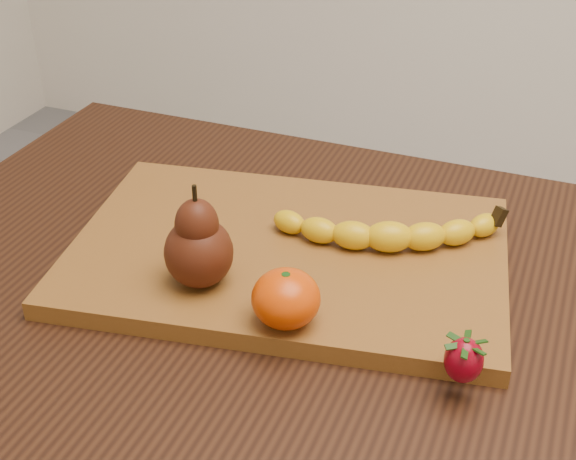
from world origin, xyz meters
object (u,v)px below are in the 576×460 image
at_px(pear, 198,236).
at_px(mandarin, 286,298).
at_px(table, 326,381).
at_px(cutting_board, 288,254).

height_order(pear, mandarin, pear).
distance_m(table, cutting_board, 0.14).
distance_m(cutting_board, mandarin, 0.13).
relative_size(pear, mandarin, 1.67).
relative_size(table, cutting_board, 2.22).
xyz_separation_m(cutting_board, pear, (-0.06, -0.09, 0.06)).
bearing_deg(pear, cutting_board, 57.76).
bearing_deg(cutting_board, table, -51.08).
bearing_deg(pear, table, 14.70).
distance_m(table, pear, 0.21).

